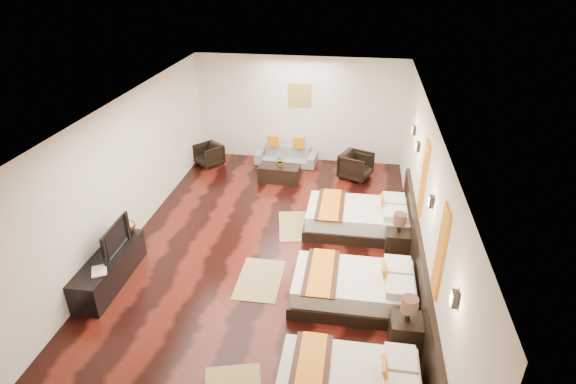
% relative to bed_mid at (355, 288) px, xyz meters
% --- Properties ---
extents(floor, '(5.50, 9.50, 0.01)m').
position_rel_bed_mid_xyz_m(floor, '(-1.70, 1.00, -0.26)').
color(floor, black).
rests_on(floor, ground).
extents(ceiling, '(5.50, 9.50, 0.01)m').
position_rel_bed_mid_xyz_m(ceiling, '(-1.70, 1.00, 2.54)').
color(ceiling, white).
rests_on(ceiling, floor).
extents(back_wall, '(5.50, 0.01, 2.80)m').
position_rel_bed_mid_xyz_m(back_wall, '(-1.70, 5.75, 1.14)').
color(back_wall, silver).
rests_on(back_wall, floor).
extents(left_wall, '(0.01, 9.50, 2.80)m').
position_rel_bed_mid_xyz_m(left_wall, '(-4.45, 1.00, 1.14)').
color(left_wall, silver).
rests_on(left_wall, floor).
extents(right_wall, '(0.01, 9.50, 2.80)m').
position_rel_bed_mid_xyz_m(right_wall, '(1.05, 1.00, 1.14)').
color(right_wall, silver).
rests_on(right_wall, floor).
extents(headboard_panel, '(0.08, 6.60, 0.90)m').
position_rel_bed_mid_xyz_m(headboard_panel, '(1.01, 0.20, 0.19)').
color(headboard_panel, black).
rests_on(headboard_panel, floor).
extents(bed_mid, '(2.02, 1.27, 0.77)m').
position_rel_bed_mid_xyz_m(bed_mid, '(0.00, 0.00, 0.00)').
color(bed_mid, black).
rests_on(bed_mid, floor).
extents(bed_far, '(2.11, 1.33, 0.80)m').
position_rel_bed_mid_xyz_m(bed_far, '(0.00, 2.25, 0.01)').
color(bed_far, black).
rests_on(bed_far, floor).
extents(nightstand_a, '(0.45, 0.45, 0.88)m').
position_rel_bed_mid_xyz_m(nightstand_a, '(0.75, -0.88, 0.05)').
color(nightstand_a, black).
rests_on(nightstand_a, floor).
extents(nightstand_b, '(0.44, 0.44, 0.88)m').
position_rel_bed_mid_xyz_m(nightstand_b, '(0.75, 1.48, 0.04)').
color(nightstand_b, black).
rests_on(nightstand_b, floor).
extents(jute_mat_mid, '(0.76, 1.20, 0.01)m').
position_rel_bed_mid_xyz_m(jute_mat_mid, '(-1.66, 0.30, -0.26)').
color(jute_mat_mid, '#99854E').
rests_on(jute_mat_mid, floor).
extents(jute_mat_far, '(0.96, 1.32, 0.01)m').
position_rel_bed_mid_xyz_m(jute_mat_far, '(-1.25, 2.18, -0.26)').
color(jute_mat_far, '#99854E').
rests_on(jute_mat_far, floor).
extents(tv_console, '(0.50, 1.80, 0.55)m').
position_rel_bed_mid_xyz_m(tv_console, '(-4.20, -0.16, 0.01)').
color(tv_console, black).
rests_on(tv_console, floor).
extents(tv, '(0.15, 0.94, 0.54)m').
position_rel_bed_mid_xyz_m(tv, '(-4.15, -0.01, 0.56)').
color(tv, black).
rests_on(tv, tv_console).
extents(book, '(0.36, 0.39, 0.03)m').
position_rel_bed_mid_xyz_m(book, '(-4.20, -0.65, 0.30)').
color(book, black).
rests_on(book, tv_console).
extents(figurine, '(0.34, 0.34, 0.32)m').
position_rel_bed_mid_xyz_m(figurine, '(-4.20, 0.63, 0.44)').
color(figurine, brown).
rests_on(figurine, tv_console).
extents(sofa, '(1.67, 0.75, 0.48)m').
position_rel_bed_mid_xyz_m(sofa, '(-1.99, 5.32, -0.03)').
color(sofa, gray).
rests_on(sofa, floor).
extents(armchair_left, '(0.88, 0.88, 0.58)m').
position_rel_bed_mid_xyz_m(armchair_left, '(-4.02, 4.95, 0.02)').
color(armchair_left, black).
rests_on(armchair_left, floor).
extents(armchair_right, '(0.95, 0.94, 0.66)m').
position_rel_bed_mid_xyz_m(armchair_right, '(-0.12, 4.73, 0.07)').
color(armchair_right, black).
rests_on(armchair_right, floor).
extents(coffee_table, '(1.02, 0.55, 0.40)m').
position_rel_bed_mid_xyz_m(coffee_table, '(-1.99, 4.27, -0.06)').
color(coffee_table, black).
rests_on(coffee_table, floor).
extents(table_plant, '(0.28, 0.25, 0.27)m').
position_rel_bed_mid_xyz_m(table_plant, '(-1.96, 4.26, 0.27)').
color(table_plant, '#295A1E').
rests_on(table_plant, coffee_table).
extents(orange_panel_a, '(0.04, 0.40, 1.30)m').
position_rel_bed_mid_xyz_m(orange_panel_a, '(1.03, -0.90, 1.44)').
color(orange_panel_a, '#D86014').
rests_on(orange_panel_a, right_wall).
extents(orange_panel_b, '(0.04, 0.40, 1.30)m').
position_rel_bed_mid_xyz_m(orange_panel_b, '(1.03, 1.30, 1.44)').
color(orange_panel_b, '#D86014').
rests_on(orange_panel_b, right_wall).
extents(sconce_near, '(0.07, 0.12, 0.18)m').
position_rel_bed_mid_xyz_m(sconce_near, '(1.01, -2.00, 1.59)').
color(sconce_near, black).
rests_on(sconce_near, right_wall).
extents(sconce_mid, '(0.07, 0.12, 0.18)m').
position_rel_bed_mid_xyz_m(sconce_mid, '(1.01, 0.20, 1.59)').
color(sconce_mid, black).
rests_on(sconce_mid, right_wall).
extents(sconce_far, '(0.07, 0.12, 0.18)m').
position_rel_bed_mid_xyz_m(sconce_far, '(1.01, 2.40, 1.59)').
color(sconce_far, black).
rests_on(sconce_far, right_wall).
extents(sconce_lounge, '(0.07, 0.12, 0.18)m').
position_rel_bed_mid_xyz_m(sconce_lounge, '(1.01, 3.30, 1.59)').
color(sconce_lounge, black).
rests_on(sconce_lounge, right_wall).
extents(gold_artwork, '(0.60, 0.04, 0.60)m').
position_rel_bed_mid_xyz_m(gold_artwork, '(-1.70, 5.73, 1.54)').
color(gold_artwork, '#AD873F').
rests_on(gold_artwork, back_wall).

